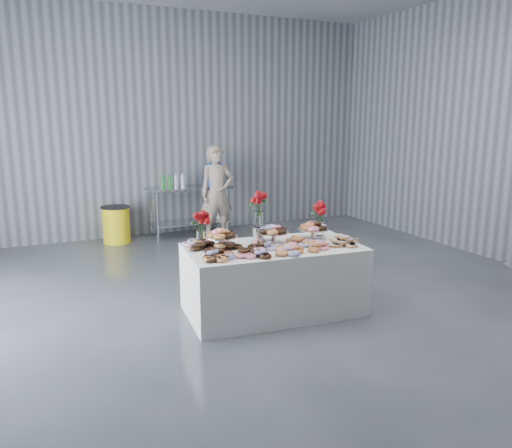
{
  "coord_description": "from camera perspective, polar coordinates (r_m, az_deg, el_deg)",
  "views": [
    {
      "loc": [
        -2.38,
        -4.53,
        2.14
      ],
      "look_at": [
        -0.08,
        0.47,
        0.95
      ],
      "focal_mm": 35.0,
      "sensor_mm": 36.0,
      "label": 1
    }
  ],
  "objects": [
    {
      "name": "display_table",
      "position": [
        5.56,
        2.01,
        -6.33
      ],
      "size": [
        1.98,
        1.16,
        0.75
      ],
      "primitive_type": "cube",
      "rotation": [
        0.0,
        0.0,
        -0.09
      ],
      "color": "white",
      "rests_on": "ground"
    },
    {
      "name": "cake_stand_mid",
      "position": [
        5.57,
        1.96,
        -0.78
      ],
      "size": [
        0.36,
        0.36,
        0.17
      ],
      "color": "silver",
      "rests_on": "display_table"
    },
    {
      "name": "bouquet_center",
      "position": [
        5.67,
        0.3,
        1.92
      ],
      "size": [
        0.26,
        0.26,
        0.57
      ],
      "color": "silver",
      "rests_on": "display_table"
    },
    {
      "name": "person",
      "position": [
        8.73,
        -4.49,
        3.51
      ],
      "size": [
        0.61,
        0.41,
        1.66
      ],
      "primitive_type": "imported",
      "rotation": [
        0.0,
        0.0,
        0.02
      ],
      "color": "#CC8C93",
      "rests_on": "ground"
    },
    {
      "name": "cake_stand_right",
      "position": [
        5.77,
        6.58,
        -0.4
      ],
      "size": [
        0.36,
        0.36,
        0.17
      ],
      "color": "silver",
      "rests_on": "display_table"
    },
    {
      "name": "donut_mounds",
      "position": [
        5.4,
        2.29,
        -2.25
      ],
      "size": [
        1.87,
        0.96,
        0.09
      ],
      "primitive_type": null,
      "rotation": [
        0.0,
        0.0,
        -0.09
      ],
      "color": "#DE8451",
      "rests_on": "display_table"
    },
    {
      "name": "prep_table",
      "position": [
        9.15,
        -7.64,
        2.51
      ],
      "size": [
        1.5,
        0.6,
        0.9
      ],
      "color": "silver",
      "rests_on": "ground"
    },
    {
      "name": "cake_stand_left",
      "position": [
        5.39,
        -3.99,
        -1.26
      ],
      "size": [
        0.36,
        0.36,
        0.17
      ],
      "color": "silver",
      "rests_on": "display_table"
    },
    {
      "name": "trash_barrel",
      "position": [
        8.92,
        -15.69,
        -0.06
      ],
      "size": [
        0.49,
        0.49,
        0.63
      ],
      "rotation": [
        0.0,
        0.0,
        -0.28
      ],
      "color": "yellow",
      "rests_on": "ground"
    },
    {
      "name": "ground",
      "position": [
        5.54,
        2.82,
        -10.53
      ],
      "size": [
        9.0,
        9.0,
        0.0
      ],
      "primitive_type": "plane",
      "color": "#35373C",
      "rests_on": "ground"
    },
    {
      "name": "room_walls",
      "position": [
        5.08,
        -0.11,
        17.83
      ],
      "size": [
        8.04,
        9.04,
        4.02
      ],
      "color": "gray",
      "rests_on": "ground"
    },
    {
      "name": "danish_pile",
      "position": [
        5.62,
        9.74,
        -1.72
      ],
      "size": [
        0.48,
        0.48,
        0.11
      ],
      "primitive_type": null,
      "color": "white",
      "rests_on": "display_table"
    },
    {
      "name": "bouquet_right",
      "position": [
        5.94,
        7.28,
        1.48
      ],
      "size": [
        0.26,
        0.26,
        0.42
      ],
      "color": "white",
      "rests_on": "display_table"
    },
    {
      "name": "drink_bottles",
      "position": [
        8.91,
        -9.5,
        4.89
      ],
      "size": [
        0.54,
        0.08,
        0.27
      ],
      "primitive_type": null,
      "color": "#268C33",
      "rests_on": "prep_table"
    },
    {
      "name": "bouquet_left",
      "position": [
        5.4,
        -6.34,
        0.42
      ],
      "size": [
        0.26,
        0.26,
        0.42
      ],
      "color": "white",
      "rests_on": "display_table"
    },
    {
      "name": "water_jug",
      "position": [
        9.23,
        -4.76,
        5.99
      ],
      "size": [
        0.28,
        0.28,
        0.55
      ],
      "color": "#4576ED",
      "rests_on": "prep_table"
    }
  ]
}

